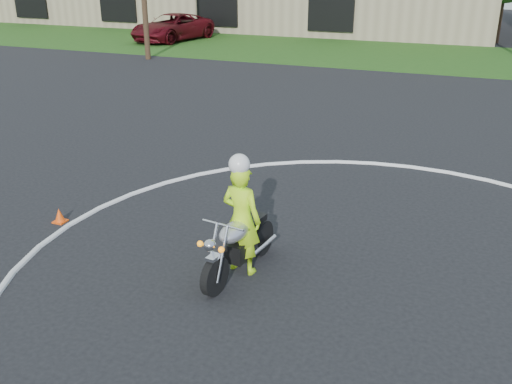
% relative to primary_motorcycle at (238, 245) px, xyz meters
% --- Properties ---
extents(grass_strip, '(120.00, 10.00, 0.02)m').
position_rel_primary_motorcycle_xyz_m(grass_strip, '(2.08, 24.46, -0.55)').
color(grass_strip, '#1E4714').
rests_on(grass_strip, ground).
extents(course_markings, '(19.05, 19.05, 0.12)m').
position_rel_primary_motorcycle_xyz_m(course_markings, '(4.25, 1.81, -0.55)').
color(course_markings, silver).
rests_on(course_markings, ground).
extents(primary_motorcycle, '(0.81, 2.18, 1.15)m').
position_rel_primary_motorcycle_xyz_m(primary_motorcycle, '(0.00, 0.00, 0.00)').
color(primary_motorcycle, black).
rests_on(primary_motorcycle, ground).
extents(rider_primary_grp, '(0.77, 0.56, 2.13)m').
position_rel_primary_motorcycle_xyz_m(rider_primary_grp, '(0.00, 0.14, 0.47)').
color(rider_primary_grp, '#BEFF1A').
rests_on(rider_primary_grp, ground).
extents(pickup_grp, '(3.85, 6.35, 1.65)m').
position_rel_primary_motorcycle_xyz_m(pickup_grp, '(-15.14, 25.17, 0.26)').
color(pickup_grp, '#4E0810').
rests_on(pickup_grp, ground).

